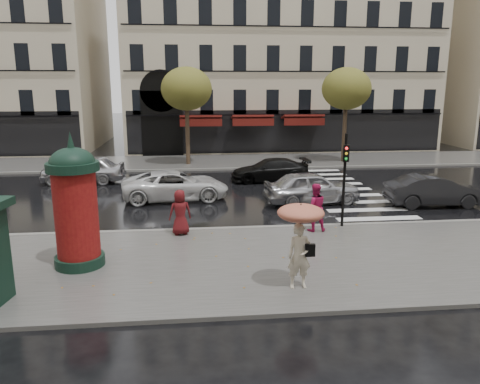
{
  "coord_description": "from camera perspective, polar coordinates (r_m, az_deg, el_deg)",
  "views": [
    {
      "loc": [
        -1.75,
        -14.12,
        5.5
      ],
      "look_at": [
        -0.12,
        1.5,
        1.87
      ],
      "focal_mm": 35.0,
      "sensor_mm": 36.0,
      "label": 1
    }
  ],
  "objects": [
    {
      "name": "near_sidewalk",
      "position": [
        14.77,
        1.3,
        -8.59
      ],
      "size": [
        90.0,
        7.0,
        0.12
      ],
      "primitive_type": "cube",
      "color": "#474744",
      "rests_on": "ground"
    },
    {
      "name": "woman_red",
      "position": [
        17.62,
        9.08,
        -1.86
      ],
      "size": [
        0.88,
        0.69,
        1.81
      ],
      "primitive_type": "imported",
      "rotation": [
        0.0,
        0.0,
        3.15
      ],
      "color": "#B4164C",
      "rests_on": "near_sidewalk"
    },
    {
      "name": "tree_far_left",
      "position": [
        32.12,
        -6.54,
        12.35
      ],
      "size": [
        3.4,
        3.4,
        6.64
      ],
      "color": "#38281C",
      "rests_on": "ground"
    },
    {
      "name": "car_black",
      "position": [
        27.12,
        3.67,
        2.7
      ],
      "size": [
        4.57,
        2.01,
        1.31
      ],
      "primitive_type": "imported",
      "rotation": [
        0.0,
        0.0,
        -1.53
      ],
      "color": "black",
      "rests_on": "ground"
    },
    {
      "name": "woman_umbrella",
      "position": [
        12.49,
        7.36,
        -4.83
      ],
      "size": [
        1.24,
        1.24,
        2.39
      ],
      "color": "beige",
      "rests_on": "near_sidewalk"
    },
    {
      "name": "car_white",
      "position": [
        22.88,
        -7.84,
        0.81
      ],
      "size": [
        5.3,
        2.81,
        1.42
      ],
      "primitive_type": "imported",
      "rotation": [
        0.0,
        0.0,
        1.66
      ],
      "color": "silver",
      "rests_on": "ground"
    },
    {
      "name": "morris_column",
      "position": [
        14.64,
        -19.43,
        -1.29
      ],
      "size": [
        1.51,
        1.51,
        4.07
      ],
      "color": "black",
      "rests_on": "near_sidewalk"
    },
    {
      "name": "far_sidewalk",
      "position": [
        33.61,
        -2.89,
        3.69
      ],
      "size": [
        90.0,
        6.0,
        0.12
      ],
      "primitive_type": "cube",
      "color": "#474744",
      "rests_on": "ground"
    },
    {
      "name": "car_far_silver",
      "position": [
        28.0,
        -18.6,
        2.66
      ],
      "size": [
        4.7,
        2.0,
        1.58
      ],
      "primitive_type": "imported",
      "rotation": [
        0.0,
        0.0,
        -1.6
      ],
      "color": "silver",
      "rests_on": "ground"
    },
    {
      "name": "man_burgundy",
      "position": [
        17.14,
        -7.31,
        -2.47
      ],
      "size": [
        0.91,
        0.69,
        1.67
      ],
      "primitive_type": "imported",
      "rotation": [
        0.0,
        0.0,
        3.35
      ],
      "color": "#571114",
      "rests_on": "near_sidewalk"
    },
    {
      "name": "bldg_far_corner",
      "position": [
        45.17,
        4.25,
        20.38
      ],
      "size": [
        26.0,
        14.0,
        22.9
      ],
      "color": "#B7A88C",
      "rests_on": "ground"
    },
    {
      "name": "tree_far_right",
      "position": [
        33.87,
        12.85,
        12.14
      ],
      "size": [
        3.4,
        3.4,
        6.64
      ],
      "color": "#38281C",
      "rests_on": "ground"
    },
    {
      "name": "zebra_crossing",
      "position": [
        25.55,
        11.86,
        0.32
      ],
      "size": [
        3.6,
        11.75,
        0.01
      ],
      "primitive_type": "cube",
      "color": "silver",
      "rests_on": "ground"
    },
    {
      "name": "traffic_light",
      "position": [
        18.09,
        12.66,
        2.5
      ],
      "size": [
        0.25,
        0.35,
        3.59
      ],
      "color": "black",
      "rests_on": "near_sidewalk"
    },
    {
      "name": "ground",
      "position": [
        15.25,
        1.06,
        -8.12
      ],
      "size": [
        160.0,
        160.0,
        0.0
      ],
      "primitive_type": "plane",
      "color": "black",
      "rests_on": "ground"
    },
    {
      "name": "car_darkgrey",
      "position": [
        23.29,
        22.64,
        0.17
      ],
      "size": [
        4.47,
        1.75,
        1.45
      ],
      "primitive_type": "imported",
      "rotation": [
        0.0,
        0.0,
        1.52
      ],
      "color": "black",
      "rests_on": "ground"
    },
    {
      "name": "near_kerb",
      "position": [
        18.05,
        -0.1,
        -4.49
      ],
      "size": [
        90.0,
        0.25,
        0.14
      ],
      "primitive_type": "cube",
      "color": "slate",
      "rests_on": "ground"
    },
    {
      "name": "far_kerb",
      "position": [
        30.66,
        -2.58,
        2.8
      ],
      "size": [
        90.0,
        0.25,
        0.14
      ],
      "primitive_type": "cube",
      "color": "slate",
      "rests_on": "ground"
    },
    {
      "name": "car_silver",
      "position": [
        22.2,
        8.72,
        0.56
      ],
      "size": [
        4.68,
        2.32,
        1.53
      ],
      "primitive_type": "imported",
      "rotation": [
        0.0,
        0.0,
        1.69
      ],
      "color": "#ABABB0",
      "rests_on": "ground"
    }
  ]
}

